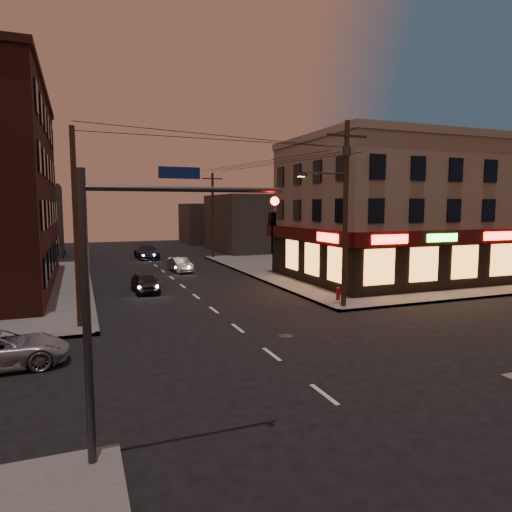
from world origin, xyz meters
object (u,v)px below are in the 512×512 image
sedan_near (145,282)px  sedan_far (146,252)px  sedan_mid (180,265)px  fire_hydrant (338,293)px

sedan_near → sedan_far: sedan_far is taller
sedan_near → sedan_mid: size_ratio=1.01×
sedan_near → fire_hydrant: size_ratio=5.04×
sedan_near → fire_hydrant: sedan_near is taller
sedan_far → fire_hydrant: bearing=-77.7°
sedan_mid → sedan_far: 11.25m
sedan_near → sedan_mid: (4.09, 8.41, -0.03)m
sedan_mid → sedan_far: bearing=90.0°
fire_hydrant → sedan_mid: bearing=111.1°
sedan_mid → sedan_near: bearing=-122.7°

